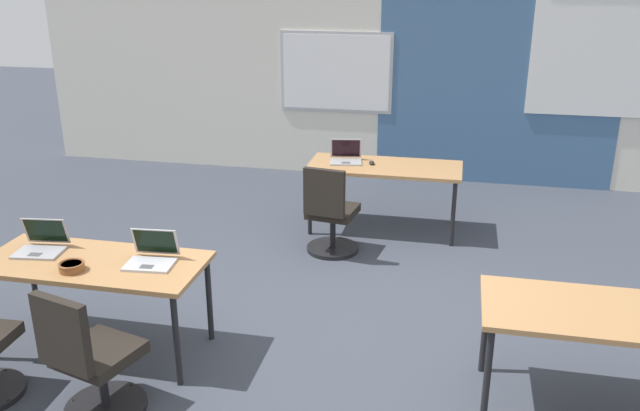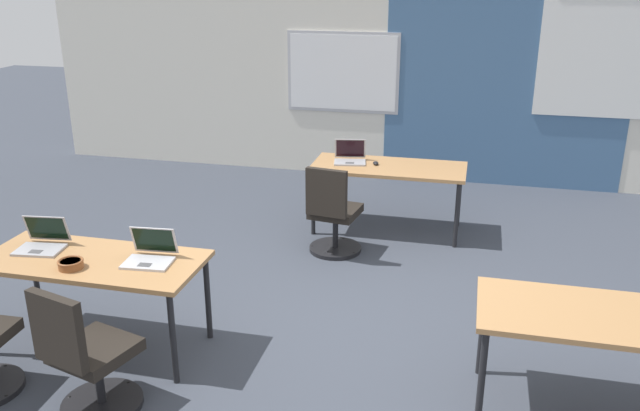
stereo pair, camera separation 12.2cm
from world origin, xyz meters
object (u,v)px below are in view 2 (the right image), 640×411
mouse_far_left (376,163)px  desk_far_center (388,171)px  chair_far_left (333,218)px  chair_near_left_inner (87,362)px  laptop_far_left (350,157)px  desk_near_left (93,266)px  desk_near_right (612,324)px  laptop_near_left_inner (150,255)px  snack_bowl (71,264)px  laptop_near_left_end (42,242)px

mouse_far_left → desk_far_center: bearing=-4.0°
chair_far_left → chair_near_left_inner: size_ratio=1.00×
desk_far_center → laptop_far_left: laptop_far_left is taller
desk_near_left → desk_near_right: bearing=0.0°
laptop_far_left → laptop_near_left_inner: size_ratio=1.06×
desk_near_left → mouse_far_left: size_ratio=14.45×
desk_near_left → chair_far_left: 2.46m
desk_far_center → snack_bowl: bearing=-121.2°
laptop_far_left → mouse_far_left: bearing=-18.0°
desk_near_right → chair_far_left: size_ratio=1.74×
laptop_far_left → snack_bowl: (-1.38, -3.03, -0.01)m
desk_far_center → laptop_near_left_end: size_ratio=4.38×
chair_near_left_inner → laptop_near_left_inner: bearing=-79.0°
desk_near_right → desk_far_center: (-1.75, 2.80, 0.00)m
desk_near_right → chair_near_left_inner: 3.23m
laptop_near_left_end → snack_bowl: (0.40, -0.25, -0.01)m
desk_near_left → laptop_far_left: 3.14m
chair_far_left → chair_near_left_inner: same height
laptop_far_left → chair_far_left: 0.88m
desk_near_left → desk_near_right: size_ratio=1.00×
desk_near_left → chair_near_left_inner: chair_near_left_inner is taller
laptop_far_left → laptop_near_left_end: 3.29m
chair_near_left_inner → laptop_far_left: bearing=-89.5°
laptop_near_left_inner → laptop_near_left_end: size_ratio=0.97×
chair_far_left → snack_bowl: bearing=67.1°
desk_far_center → chair_near_left_inner: bearing=-111.4°
chair_near_left_inner → laptop_near_left_end: laptop_near_left_end is taller
mouse_far_left → laptop_near_left_inner: bearing=-113.2°
chair_near_left_inner → snack_bowl: size_ratio=5.18×
laptop_near_left_inner → desk_near_right: bearing=-6.0°
desk_near_right → snack_bowl: size_ratio=9.01×
chair_far_left → laptop_near_left_end: bearing=56.8°
laptop_near_left_inner → laptop_near_left_end: same height
laptop_near_left_end → mouse_far_left: bearing=45.6°
snack_bowl → chair_far_left: bearing=58.6°
mouse_far_left → laptop_near_left_inner: 3.00m
mouse_far_left → snack_bowl: (-1.66, -2.99, 0.02)m
desk_near_right → laptop_far_left: (-2.17, 2.85, 0.11)m
desk_far_center → chair_far_left: (-0.43, -0.74, -0.28)m
laptop_far_left → chair_near_left_inner: (-0.96, -3.58, -0.39)m
mouse_far_left → snack_bowl: bearing=-119.1°
desk_near_left → desk_near_right: 3.50m
desk_near_left → laptop_near_left_inner: bearing=7.5°
desk_near_right → mouse_far_left: (-1.89, 2.81, 0.08)m
laptop_far_left → chair_far_left: size_ratio=0.41×
snack_bowl → desk_far_center: bearing=58.8°
laptop_near_left_inner → chair_near_left_inner: 0.88m
laptop_near_left_end → snack_bowl: size_ratio=2.06×
chair_far_left → laptop_near_left_inner: laptop_near_left_inner is taller
desk_near_right → snack_bowl: bearing=-177.1°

